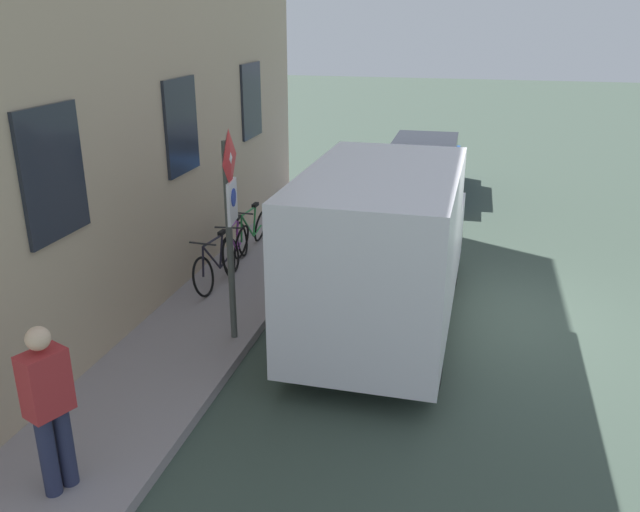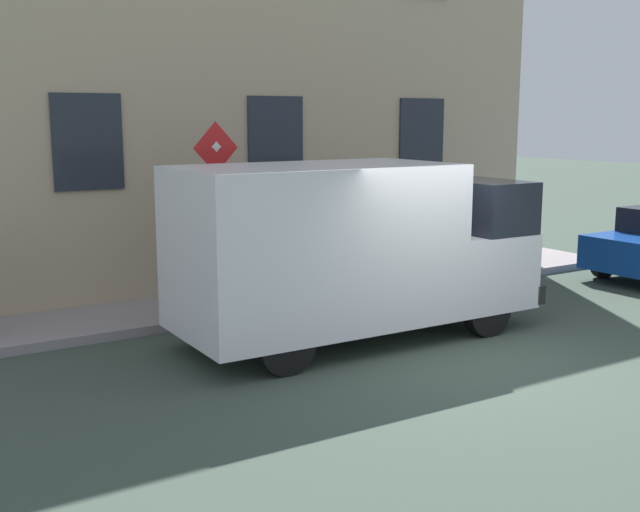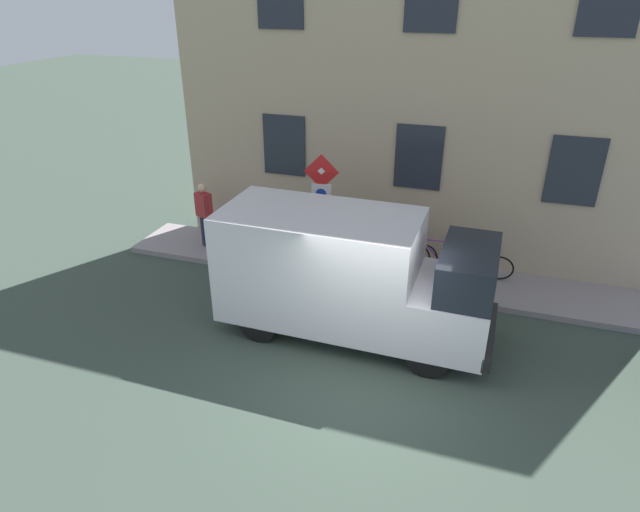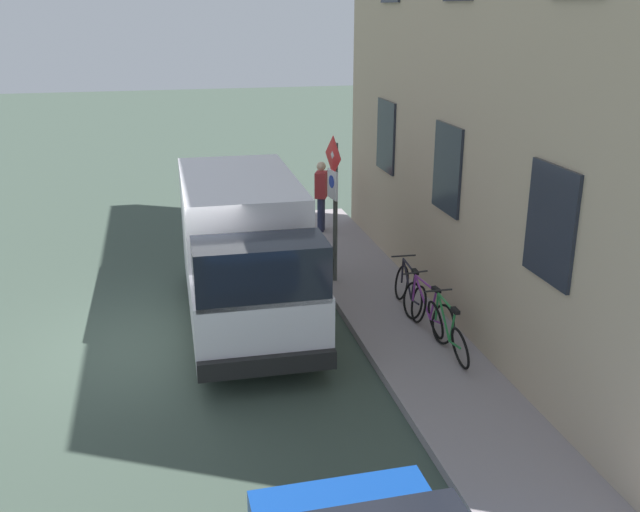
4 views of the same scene
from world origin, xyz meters
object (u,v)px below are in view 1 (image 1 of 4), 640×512
(delivery_van, at_px, (386,241))
(parked_hatchback, at_px, (424,164))
(bicycle_green, at_px, (251,232))
(bicycle_black, at_px, (217,263))
(sign_post_stacked, at_px, (231,208))
(pedestrian, at_px, (49,405))
(bicycle_purple, at_px, (235,246))

(delivery_van, bearing_deg, parked_hatchback, 1.87)
(parked_hatchback, relative_size, bicycle_green, 2.35)
(delivery_van, xyz_separation_m, bicycle_green, (2.90, -2.29, -0.82))
(bicycle_black, bearing_deg, bicycle_green, -177.04)
(delivery_van, xyz_separation_m, bicycle_black, (2.90, -0.55, -0.82))
(sign_post_stacked, relative_size, pedestrian, 1.63)
(bicycle_purple, bearing_deg, parked_hatchback, 149.87)
(sign_post_stacked, bearing_deg, pedestrian, 80.93)
(delivery_van, distance_m, bicycle_black, 3.06)
(bicycle_black, bearing_deg, parked_hatchback, 162.80)
(bicycle_green, distance_m, bicycle_black, 1.73)
(parked_hatchback, height_order, pedestrian, pedestrian)
(bicycle_black, relative_size, pedestrian, 1.00)
(delivery_van, bearing_deg, bicycle_black, 80.02)
(sign_post_stacked, xyz_separation_m, bicycle_purple, (0.99, -2.61, -1.52))
(parked_hatchback, height_order, bicycle_green, parked_hatchback)
(sign_post_stacked, height_order, bicycle_purple, sign_post_stacked)
(sign_post_stacked, relative_size, bicycle_purple, 1.64)
(bicycle_purple, bearing_deg, delivery_van, 56.33)
(bicycle_purple, bearing_deg, sign_post_stacked, 13.16)
(bicycle_green, bearing_deg, parked_hatchback, 155.78)
(delivery_van, height_order, bicycle_green, delivery_van)
(bicycle_purple, bearing_deg, pedestrian, -3.22)
(sign_post_stacked, xyz_separation_m, parked_hatchback, (-1.76, -9.23, -1.30))
(sign_post_stacked, distance_m, bicycle_purple, 3.18)
(sign_post_stacked, distance_m, pedestrian, 3.52)
(parked_hatchback, distance_m, bicycle_black, 7.98)
(parked_hatchback, relative_size, pedestrian, 2.34)
(parked_hatchback, xyz_separation_m, pedestrian, (2.30, 12.58, 0.34))
(delivery_van, bearing_deg, pedestrian, 152.51)
(parked_hatchback, height_order, bicycle_black, parked_hatchback)
(parked_hatchback, bearing_deg, bicycle_green, -26.19)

